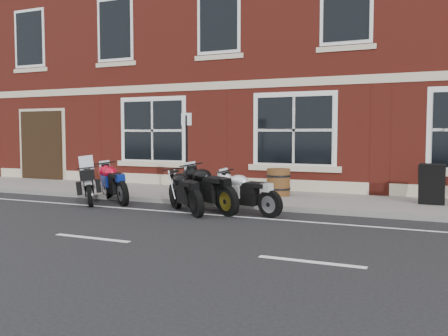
{
  "coord_description": "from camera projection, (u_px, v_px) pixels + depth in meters",
  "views": [
    {
      "loc": [
        5.81,
        -10.05,
        1.88
      ],
      "look_at": [
        0.51,
        1.6,
        0.98
      ],
      "focal_mm": 40.0,
      "sensor_mm": 36.0,
      "label": 1
    }
  ],
  "objects": [
    {
      "name": "ground",
      "position": [
        176.0,
        214.0,
        11.66
      ],
      "size": [
        80.0,
        80.0,
        0.0
      ],
      "primitive_type": "plane",
      "color": "black",
      "rests_on": "ground"
    },
    {
      "name": "sidewalk",
      "position": [
        228.0,
        196.0,
        14.38
      ],
      "size": [
        30.0,
        3.0,
        0.12
      ],
      "primitive_type": "cube",
      "color": "slate",
      "rests_on": "ground"
    },
    {
      "name": "kerb",
      "position": [
        203.0,
        203.0,
        12.94
      ],
      "size": [
        30.0,
        0.16,
        0.12
      ],
      "primitive_type": "cube",
      "color": "slate",
      "rests_on": "ground"
    },
    {
      "name": "pub_building",
      "position": [
        301.0,
        34.0,
        20.77
      ],
      "size": [
        24.0,
        12.0,
        12.0
      ],
      "primitive_type": "cube",
      "color": "maroon",
      "rests_on": "ground"
    },
    {
      "name": "moto_touring_silver",
      "position": [
        91.0,
        184.0,
        13.4
      ],
      "size": [
        1.32,
        1.55,
        1.26
      ],
      "rotation": [
        0.0,
        0.0,
        0.69
      ],
      "color": "black",
      "rests_on": "ground"
    },
    {
      "name": "moto_sport_red",
      "position": [
        115.0,
        182.0,
        13.59
      ],
      "size": [
        1.81,
        1.42,
        0.97
      ],
      "rotation": [
        0.0,
        0.0,
        0.92
      ],
      "color": "black",
      "rests_on": "ground"
    },
    {
      "name": "moto_sport_black",
      "position": [
        209.0,
        187.0,
        11.95
      ],
      "size": [
        2.03,
        1.3,
        1.03
      ],
      "rotation": [
        0.0,
        0.0,
        1.03
      ],
      "color": "black",
      "rests_on": "ground"
    },
    {
      "name": "moto_sport_silver",
      "position": [
        246.0,
        191.0,
        11.59
      ],
      "size": [
        1.96,
        0.79,
        0.91
      ],
      "rotation": [
        0.0,
        0.0,
        1.23
      ],
      "color": "black",
      "rests_on": "ground"
    },
    {
      "name": "moto_naked_black",
      "position": [
        186.0,
        190.0,
        11.81
      ],
      "size": [
        1.65,
        1.47,
        0.93
      ],
      "rotation": [
        0.0,
        0.0,
        0.85
      ],
      "color": "black",
      "rests_on": "ground"
    },
    {
      "name": "a_board_sign",
      "position": [
        432.0,
        184.0,
        12.25
      ],
      "size": [
        0.62,
        0.42,
        1.01
      ],
      "primitive_type": null,
      "rotation": [
        0.0,
        0.0,
        -0.03
      ],
      "color": "black",
      "rests_on": "sidewalk"
    },
    {
      "name": "barrel_planter",
      "position": [
        278.0,
        182.0,
        14.05
      ],
      "size": [
        0.69,
        0.69,
        0.76
      ],
      "color": "#4E2914",
      "rests_on": "sidewalk"
    },
    {
      "name": "parking_sign",
      "position": [
        187.0,
        150.0,
        13.2
      ],
      "size": [
        0.32,
        0.07,
        2.29
      ],
      "rotation": [
        0.0,
        0.0,
        -0.14
      ],
      "color": "black",
      "rests_on": "sidewalk"
    }
  ]
}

